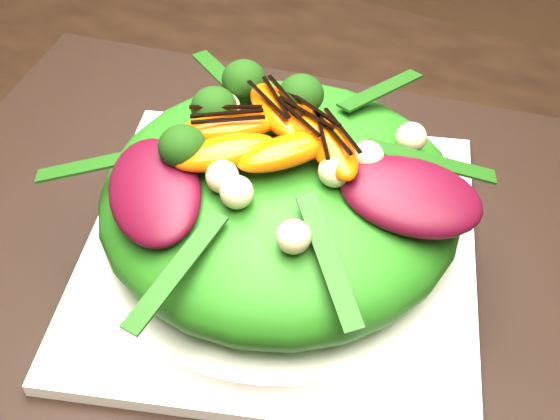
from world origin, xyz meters
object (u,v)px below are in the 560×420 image
at_px(plate_base, 280,249).
at_px(lettuce_mound, 280,197).
at_px(placemat, 280,256).
at_px(orange_segment, 282,114).
at_px(salad_bowl, 280,236).

relative_size(plate_base, lettuce_mound, 1.14).
xyz_separation_m(placemat, lettuce_mound, (0.00, 0.00, 0.06)).
relative_size(lettuce_mound, orange_segment, 3.78).
xyz_separation_m(lettuce_mound, orange_segment, (-0.01, 0.02, 0.04)).
distance_m(plate_base, lettuce_mound, 0.05).
height_order(placemat, orange_segment, orange_segment).
xyz_separation_m(placemat, salad_bowl, (0.00, 0.00, 0.02)).
bearing_deg(lettuce_mound, placemat, 0.00).
distance_m(plate_base, orange_segment, 0.10).
bearing_deg(orange_segment, salad_bowl, -65.25).
height_order(plate_base, salad_bowl, salad_bowl).
distance_m(placemat, salad_bowl, 0.02).
bearing_deg(plate_base, orange_segment, 114.75).
bearing_deg(salad_bowl, lettuce_mound, -135.00).
xyz_separation_m(plate_base, lettuce_mound, (-0.00, 0.00, 0.05)).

